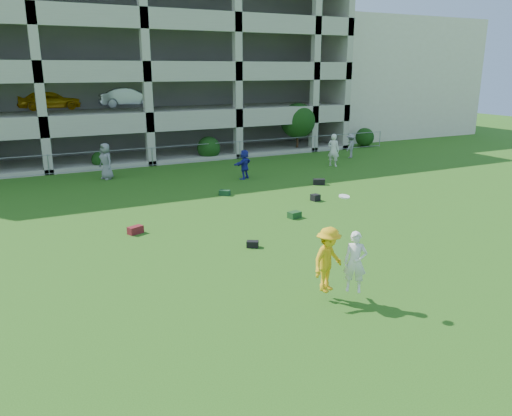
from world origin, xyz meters
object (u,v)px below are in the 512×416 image
stucco_building (361,78)px  bystander_e (333,150)px  bystander_c (106,161)px  bystander_f (350,146)px  crate_d (315,198)px  bystander_d (244,164)px  frisbee_contest (334,260)px  parking_garage (116,66)px

stucco_building → bystander_e: size_ratio=7.96×
bystander_c → bystander_e: (13.27, -2.52, 0.02)m
stucco_building → bystander_e: stucco_building is taller
bystander_f → crate_d: 12.05m
bystander_c → stucco_building: bearing=91.3°
bystander_d → frisbee_contest: (-4.38, -14.55, 0.32)m
bystander_e → crate_d: bearing=104.2°
bystander_d → bystander_f: bystander_f is taller
bystander_c → bystander_d: bystander_c is taller
bystander_d → crate_d: (0.87, -5.75, -0.66)m
stucco_building → bystander_d: (-19.48, -14.91, -4.19)m
bystander_c → bystander_d: bearing=41.1°
bystander_d → bystander_e: bearing=154.6°
stucco_building → parking_garage: bearing=-179.3°
bystander_c → bystander_e: bystander_e is taller
bystander_c → bystander_d: (6.77, -3.36, -0.18)m
stucco_building → bystander_f: bearing=-130.1°
crate_d → parking_garage: parking_garage is taller
frisbee_contest → parking_garage: (0.85, 29.15, 4.89)m
crate_d → frisbee_contest: bearing=-120.8°
bystander_c → parking_garage: parking_garage is taller
parking_garage → stucco_building: bearing=0.7°
bystander_d → parking_garage: size_ratio=0.05×
bystander_f → frisbee_contest: size_ratio=0.63×
bystander_f → crate_d: (-8.45, -8.57, -0.67)m
parking_garage → bystander_d: bearing=-76.4°
stucco_building → bystander_e: 19.55m
bystander_d → crate_d: size_ratio=4.61×
bystander_f → parking_garage: size_ratio=0.05×
bystander_d → frisbee_contest: 15.20m
crate_d → bystander_d: bearing=98.6°
bystander_c → frisbee_contest: bearing=-14.9°
bystander_c → frisbee_contest: (2.39, -17.91, 0.14)m
bystander_c → bystander_f: bystander_c is taller
bystander_d → bystander_e: bystander_e is taller
bystander_e → parking_garage: 17.76m
crate_d → frisbee_contest: (-5.25, -8.80, 0.98)m
bystander_f → crate_d: size_ratio=4.68×
crate_d → parking_garage: 21.64m
bystander_c → bystander_f: 16.10m
bystander_e → bystander_f: (2.81, 1.98, -0.19)m
stucco_building → frisbee_contest: bearing=-129.0°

